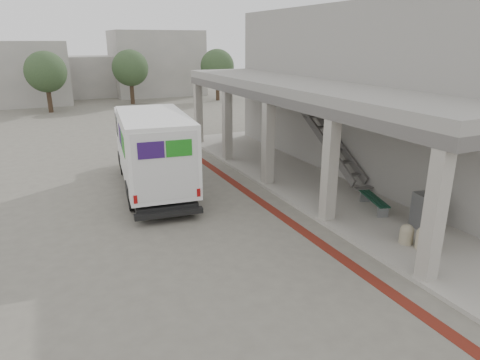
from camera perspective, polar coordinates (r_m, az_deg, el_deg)
ground at (r=12.73m, az=5.03°, el=-7.95°), size 120.00×120.00×0.00m
bike_lane_stripe at (r=14.77m, az=4.52°, el=-4.10°), size 0.35×40.00×0.01m
sidewalk at (r=14.97m, az=18.46°, el=-4.49°), size 4.40×28.00×0.12m
transit_building at (r=19.26m, az=16.53°, el=10.92°), size 7.60×17.00×7.00m
distant_backdrop at (r=45.91m, az=-21.96°, el=13.32°), size 28.00×10.00×6.50m
tree_left at (r=37.92m, az=-24.48°, el=12.98°), size 3.20×3.20×4.80m
tree_mid at (r=40.67m, az=-14.43°, el=14.25°), size 3.20×3.20×4.80m
tree_right at (r=42.01m, az=-3.05°, el=14.88°), size 3.20×3.20×4.80m
fedex_truck at (r=16.69m, az=-11.63°, el=4.13°), size 3.04×7.45×3.09m
bench at (r=15.15m, az=17.42°, el=-2.71°), size 0.87×1.73×0.40m
bollard_near at (r=12.99m, az=21.33°, el=-6.69°), size 0.38×0.38×0.57m
bollard_far at (r=12.83m, az=23.35°, el=-7.07°), size 0.43×0.43×0.65m
utility_cabinet at (r=14.12m, az=23.29°, el=-3.83°), size 0.61×0.73×1.08m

